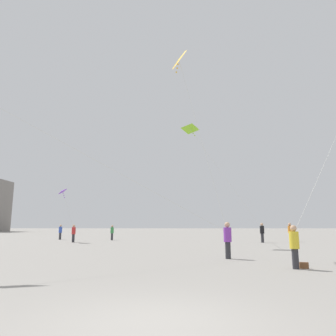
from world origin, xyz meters
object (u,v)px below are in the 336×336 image
at_px(person_in_blue, 60,231).
at_px(person_in_red, 74,233).
at_px(person_in_green, 112,232).
at_px(handbag_beside_flyer, 304,265).
at_px(person_in_black, 262,232).
at_px(kite_violet_diamond, 62,191).
at_px(person_in_orange, 290,231).
at_px(kite_amber_delta, 179,61).
at_px(kite_lime_delta, 192,132).
at_px(person_in_purple, 228,238).
at_px(person_in_yellow, 294,245).

bearing_deg(person_in_blue, person_in_red, -58.67).
bearing_deg(person_in_green, handbag_beside_flyer, -95.15).
xyz_separation_m(person_in_black, kite_violet_diamond, (-19.56, 0.53, 3.97)).
height_order(person_in_black, person_in_red, person_in_black).
bearing_deg(person_in_orange, kite_amber_delta, -6.07).
distance_m(person_in_black, kite_lime_delta, 11.94).
height_order(person_in_purple, person_in_blue, person_in_purple).
distance_m(person_in_blue, kite_lime_delta, 19.99).
relative_size(person_in_blue, kite_violet_diamond, 0.42).
bearing_deg(handbag_beside_flyer, person_in_yellow, -164.05).
relative_size(person_in_red, kite_amber_delta, 0.15).
xyz_separation_m(person_in_orange, person_in_green, (-18.53, 2.87, -0.12)).
height_order(person_in_red, person_in_blue, person_in_blue).
bearing_deg(person_in_green, kite_lime_delta, -81.22).
bearing_deg(person_in_purple, handbag_beside_flyer, -143.51).
distance_m(person_in_blue, handbag_beside_flyer, 29.96).
height_order(person_in_purple, person_in_green, person_in_purple).
bearing_deg(kite_violet_diamond, person_in_purple, -47.65).
xyz_separation_m(person_in_purple, handbag_beside_flyer, (2.31, -3.54, -0.87)).
distance_m(person_in_yellow, person_in_green, 25.59).
bearing_deg(kite_lime_delta, person_in_blue, 143.56).
relative_size(person_in_black, kite_lime_delta, 0.21).
xyz_separation_m(person_in_red, kite_lime_delta, (11.24, -5.02, 8.55)).
relative_size(person_in_red, kite_lime_delta, 0.19).
bearing_deg(person_in_blue, person_in_green, -9.48).
height_order(person_in_purple, person_in_red, person_in_purple).
bearing_deg(kite_violet_diamond, person_in_blue, 109.04).
distance_m(person_in_red, handbag_beside_flyer, 23.43).
relative_size(person_in_black, person_in_orange, 0.99).
bearing_deg(kite_lime_delta, handbag_beside_flyer, -75.60).
xyz_separation_m(person_in_purple, person_in_red, (-12.34, 14.73, -0.06)).
height_order(person_in_red, handbag_beside_flyer, person_in_red).
bearing_deg(person_in_red, handbag_beside_flyer, 57.69).
distance_m(kite_amber_delta, kite_violet_diamond, 18.54).
relative_size(person_in_yellow, person_in_orange, 0.89).
height_order(person_in_yellow, kite_violet_diamond, kite_violet_diamond).
relative_size(person_in_blue, handbag_beside_flyer, 5.28).
bearing_deg(person_in_green, kite_amber_delta, -99.63).
xyz_separation_m(person_in_yellow, person_in_red, (-14.29, 18.37, 0.02)).
bearing_deg(person_in_red, person_in_yellow, 56.87).
bearing_deg(person_in_blue, kite_amber_delta, -52.37).
distance_m(person_in_blue, person_in_orange, 25.02).
xyz_separation_m(kite_amber_delta, handbag_beside_flyer, (4.64, -5.85, -11.76)).
relative_size(person_in_purple, person_in_blue, 1.06).
distance_m(person_in_purple, kite_violet_diamond, 20.87).
distance_m(person_in_black, kite_violet_diamond, 19.97).
distance_m(person_in_green, kite_lime_delta, 15.33).
bearing_deg(person_in_purple, person_in_orange, -25.54).
xyz_separation_m(kite_lime_delta, handbag_beside_flyer, (3.40, -13.25, -9.35)).
height_order(person_in_orange, handbag_beside_flyer, person_in_orange).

